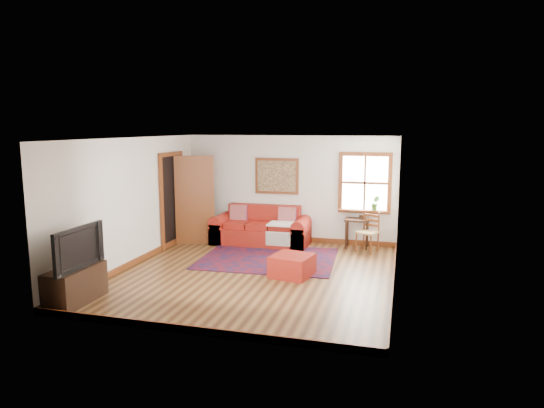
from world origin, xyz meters
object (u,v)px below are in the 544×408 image
(red_ottoman, at_px, (292,266))
(media_cabinet, at_px, (75,285))
(side_table, at_px, (357,224))
(ladder_back_chair, at_px, (369,230))
(red_leather_sofa, at_px, (261,231))

(red_ottoman, height_order, media_cabinet, media_cabinet)
(side_table, height_order, ladder_back_chair, ladder_back_chair)
(red_ottoman, height_order, ladder_back_chair, ladder_back_chair)
(red_leather_sofa, height_order, media_cabinet, red_leather_sofa)
(media_cabinet, bearing_deg, ladder_back_chair, 46.20)
(red_ottoman, distance_m, side_table, 2.61)
(red_leather_sofa, bearing_deg, red_ottoman, -60.94)
(red_ottoman, distance_m, media_cabinet, 3.67)
(red_leather_sofa, bearing_deg, ladder_back_chair, -2.40)
(media_cabinet, bearing_deg, red_leather_sofa, 69.11)
(red_leather_sofa, relative_size, side_table, 3.37)
(red_ottoman, relative_size, media_cabinet, 0.67)
(ladder_back_chair, distance_m, media_cabinet, 6.01)
(red_leather_sofa, height_order, ladder_back_chair, ladder_back_chair)
(side_table, xyz_separation_m, media_cabinet, (-3.88, -4.61, -0.26))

